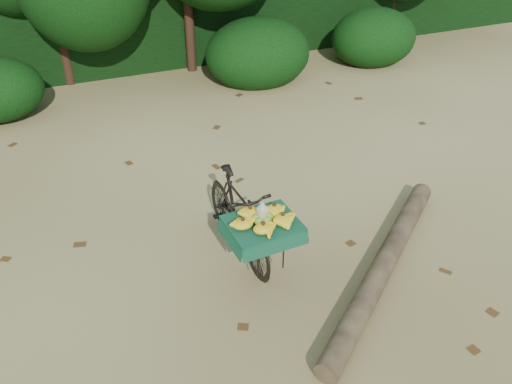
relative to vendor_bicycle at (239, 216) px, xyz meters
name	(u,v)px	position (x,y,z in m)	size (l,w,h in m)	color
ground	(280,223)	(0.64, 0.32, -0.48)	(80.00, 80.00, 0.00)	tan
vendor_bicycle	(239,216)	(0.00, 0.00, 0.00)	(0.70, 1.69, 0.95)	black
fallen_log	(384,264)	(1.27, -0.90, -0.37)	(0.23, 0.23, 3.16)	brown
hedge_backdrop	(150,13)	(0.64, 6.62, 0.42)	(26.00, 1.80, 1.80)	black
bush_clumps	(206,64)	(1.14, 4.62, -0.03)	(8.80, 1.70, 0.90)	black
leaf_litter	(259,194)	(0.64, 0.97, -0.48)	(7.00, 7.30, 0.01)	#462C12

